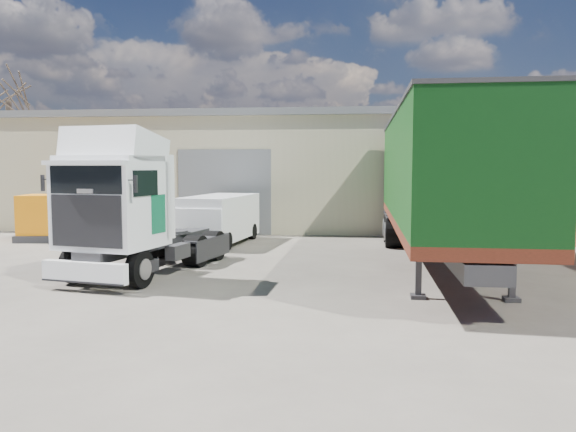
# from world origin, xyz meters

# --- Properties ---
(ground) EXTENTS (120.00, 120.00, 0.00)m
(ground) POSITION_xyz_m (0.00, 0.00, 0.00)
(ground) COLOR #292721
(ground) RESTS_ON ground
(warehouse) EXTENTS (30.60, 12.60, 5.42)m
(warehouse) POSITION_xyz_m (-6.00, 16.00, 2.66)
(warehouse) COLOR #C2B995
(warehouse) RESTS_ON ground
(bare_tree) EXTENTS (4.00, 4.00, 9.60)m
(bare_tree) POSITION_xyz_m (-18.00, 20.00, 7.92)
(bare_tree) COLOR #382B21
(bare_tree) RESTS_ON ground
(tractor_unit) EXTENTS (3.23, 5.98, 3.82)m
(tractor_unit) POSITION_xyz_m (-2.32, 0.46, 1.61)
(tractor_unit) COLOR black
(tractor_unit) RESTS_ON ground
(box_trailer) EXTENTS (3.07, 13.15, 4.35)m
(box_trailer) POSITION_xyz_m (5.87, 3.14, 2.65)
(box_trailer) COLOR #2D2D30
(box_trailer) RESTS_ON ground
(panel_van) EXTENTS (2.31, 4.58, 1.80)m
(panel_van) POSITION_xyz_m (-1.55, 6.87, 0.93)
(panel_van) COLOR black
(panel_van) RESTS_ON ground
(orange_skip) EXTENTS (3.11, 2.22, 1.78)m
(orange_skip) POSITION_xyz_m (-8.00, 7.29, 0.78)
(orange_skip) COLOR #2D2D30
(orange_skip) RESTS_ON ground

